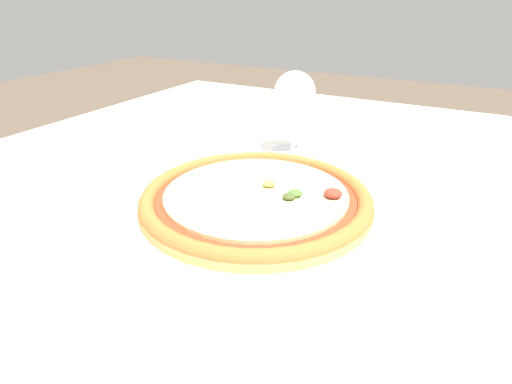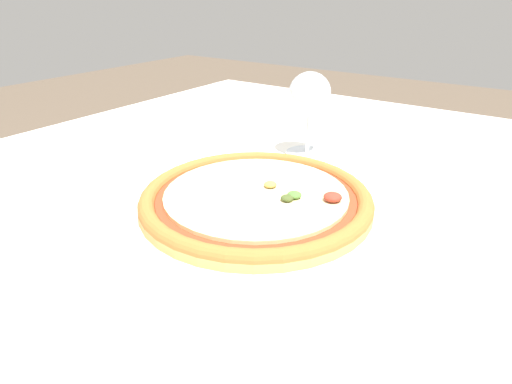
{
  "view_description": "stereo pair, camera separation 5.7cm",
  "coord_description": "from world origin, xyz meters",
  "px_view_note": "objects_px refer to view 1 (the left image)",
  "views": [
    {
      "loc": [
        0.18,
        -0.57,
        1.03
      ],
      "look_at": [
        -0.06,
        -0.11,
        0.79
      ],
      "focal_mm": 30.0,
      "sensor_mm": 36.0,
      "label": 1
    },
    {
      "loc": [
        0.23,
        -0.54,
        1.03
      ],
      "look_at": [
        -0.06,
        -0.11,
        0.79
      ],
      "focal_mm": 30.0,
      "sensor_mm": 36.0,
      "label": 2
    }
  ],
  "objects_px": {
    "wine_glass_far_right": "(295,96)",
    "fork": "(76,189)",
    "pizza_plate": "(256,201)",
    "dining_table": "(323,233)"
  },
  "relations": [
    {
      "from": "dining_table",
      "to": "wine_glass_far_right",
      "type": "relative_size",
      "value": 8.94
    },
    {
      "from": "dining_table",
      "to": "pizza_plate",
      "type": "distance_m",
      "value": 0.16
    },
    {
      "from": "pizza_plate",
      "to": "fork",
      "type": "distance_m",
      "value": 0.28
    },
    {
      "from": "fork",
      "to": "wine_glass_far_right",
      "type": "height_order",
      "value": "wine_glass_far_right"
    },
    {
      "from": "fork",
      "to": "wine_glass_far_right",
      "type": "relative_size",
      "value": 1.14
    },
    {
      "from": "fork",
      "to": "dining_table",
      "type": "bearing_deg",
      "value": 28.7
    },
    {
      "from": "dining_table",
      "to": "pizza_plate",
      "type": "relative_size",
      "value": 3.98
    },
    {
      "from": "fork",
      "to": "wine_glass_far_right",
      "type": "bearing_deg",
      "value": 54.08
    },
    {
      "from": "wine_glass_far_right",
      "to": "fork",
      "type": "bearing_deg",
      "value": -125.92
    },
    {
      "from": "fork",
      "to": "wine_glass_far_right",
      "type": "distance_m",
      "value": 0.39
    }
  ]
}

